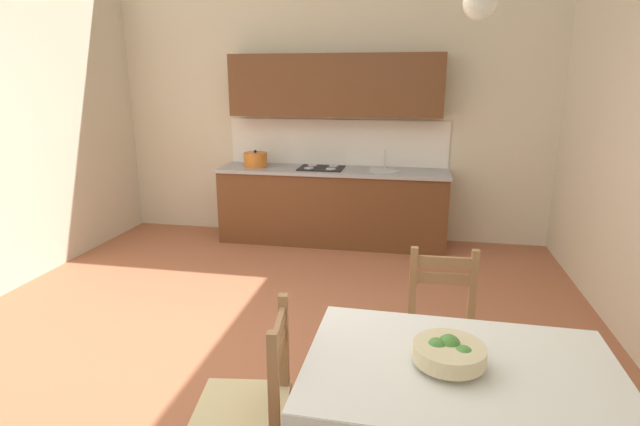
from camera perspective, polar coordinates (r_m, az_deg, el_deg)
ground_plane at (r=3.65m, az=-7.74°, el=-17.53°), size 5.84×6.77×0.10m
wall_back at (r=6.14m, az=1.24°, el=17.28°), size 5.84×0.12×4.30m
kitchen_cabinetry at (r=5.89m, az=1.46°, el=4.74°), size 2.71×0.63×2.20m
dining_table at (r=2.31m, az=15.79°, el=-19.49°), size 1.33×0.91×0.75m
dining_chair_tv_side at (r=2.48m, az=-7.99°, el=-21.29°), size 0.48×0.48×0.93m
dining_chair_kitchen_side at (r=3.14m, az=13.88°, el=-13.29°), size 0.44×0.44×0.93m
fruit_bowl at (r=2.20m, az=14.63°, el=-15.30°), size 0.30×0.30×0.12m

